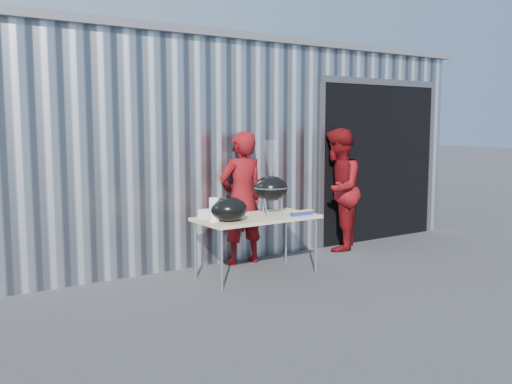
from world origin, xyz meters
TOP-DOWN VIEW (x-y plane):
  - ground at (0.00, 0.00)m, footprint 80.00×80.00m
  - building at (0.92, 4.59)m, footprint 8.20×6.20m
  - folding_table at (0.34, 0.88)m, footprint 1.50×0.75m
  - kettle_grill at (0.54, 0.87)m, footprint 0.43×0.43m
  - grill_lid at (-0.14, 0.78)m, footprint 0.44×0.44m
  - paper_towels at (-0.29, 0.83)m, footprint 0.12×0.12m
  - white_tub at (-0.21, 1.12)m, footprint 0.20×0.15m
  - foil_box at (0.84, 0.63)m, footprint 0.32×0.05m
  - person_cook at (0.54, 1.53)m, footprint 0.66×0.45m
  - person_bystander at (2.20, 1.47)m, footprint 1.12×1.11m

SIDE VIEW (x-z plane):
  - ground at x=0.00m, z-range 0.00..0.00m
  - folding_table at x=0.34m, z-range 0.33..1.08m
  - foil_box at x=0.84m, z-range 0.75..0.81m
  - white_tub at x=-0.21m, z-range 0.75..0.85m
  - paper_towels at x=-0.29m, z-range 0.75..1.03m
  - person_cook at x=0.54m, z-range 0.00..1.78m
  - grill_lid at x=-0.14m, z-range 0.74..1.05m
  - person_bystander at x=2.20m, z-range 0.00..1.82m
  - kettle_grill at x=0.54m, z-range 0.70..1.64m
  - building at x=0.92m, z-range -0.01..3.09m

